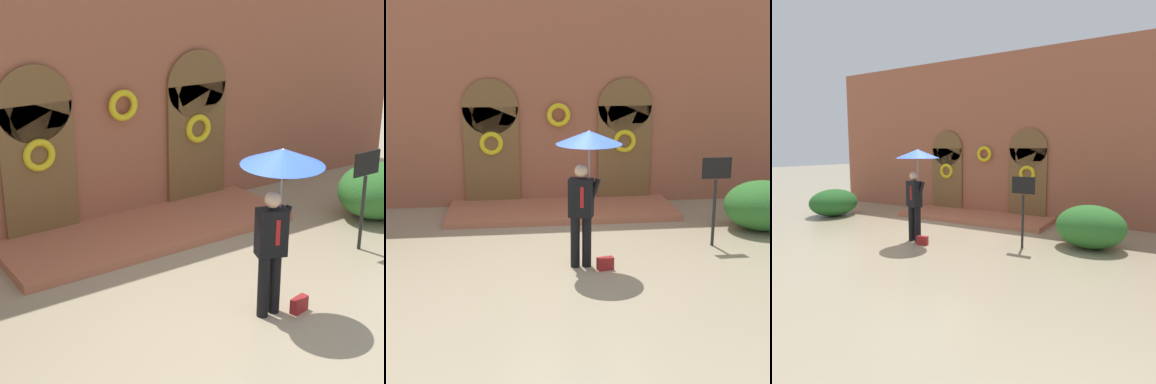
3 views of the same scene
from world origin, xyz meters
TOP-DOWN VIEW (x-y plane):
  - ground_plane at (0.00, 0.00)m, footprint 80.00×80.00m
  - building_facade at (-0.00, 4.15)m, footprint 14.00×2.30m
  - person_with_umbrella at (0.14, -0.19)m, footprint 1.10×1.10m
  - handbag at (0.44, -0.39)m, footprint 0.30×0.18m
  - sign_post at (2.69, 0.58)m, footprint 0.56×0.06m
  - shrub_right at (4.08, 1.44)m, footprint 1.63×1.40m

SIDE VIEW (x-z plane):
  - ground_plane at x=0.00m, z-range 0.00..0.00m
  - handbag at x=0.44m, z-range 0.00..0.22m
  - shrub_right at x=4.08m, z-range 0.00..1.03m
  - sign_post at x=2.69m, z-range 0.30..2.02m
  - person_with_umbrella at x=0.14m, z-range 0.73..3.09m
  - building_facade at x=0.00m, z-range -0.12..5.48m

